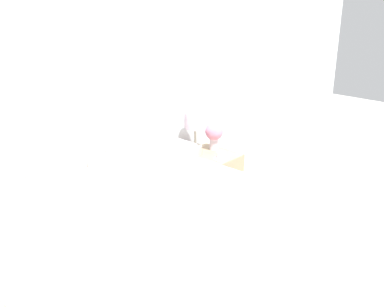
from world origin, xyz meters
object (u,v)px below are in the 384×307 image
at_px(flower_vase, 214,133).
at_px(teacup, 222,156).
at_px(table_lamp, 195,125).
at_px(bed, 175,264).
at_px(nightstand, 209,182).

distance_m(flower_vase, teacup, 0.27).
distance_m(table_lamp, teacup, 0.33).
relative_size(bed, teacup, 15.51).
height_order(table_lamp, flower_vase, table_lamp).
bearing_deg(bed, teacup, 26.92).
distance_m(nightstand, teacup, 0.31).
xyz_separation_m(bed, teacup, (1.15, 0.58, 0.20)).
distance_m(bed, nightstand, 1.35).
bearing_deg(table_lamp, flower_vase, -13.57).
xyz_separation_m(bed, table_lamp, (1.09, 0.82, 0.43)).
xyz_separation_m(flower_vase, teacup, (-0.14, -0.19, -0.12)).
bearing_deg(flower_vase, bed, -148.82).
relative_size(bed, flower_vase, 8.50).
xyz_separation_m(bed, nightstand, (1.15, 0.72, -0.08)).
relative_size(flower_vase, teacup, 1.82).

